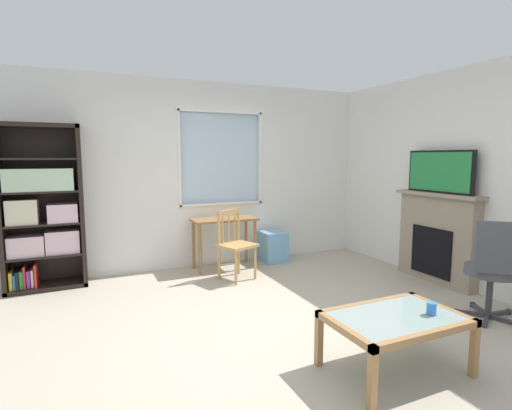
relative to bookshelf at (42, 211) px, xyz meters
name	(u,v)px	position (x,y,z in m)	size (l,w,h in m)	color
ground	(273,326)	(2.04, -2.10, -0.95)	(6.14, 5.69, 0.02)	#B2A893
wall_back_with_window	(199,177)	(2.01, 0.24, 0.36)	(5.14, 0.15, 2.65)	silver
wall_right	(472,179)	(4.67, -2.10, 0.38)	(0.12, 4.89, 2.65)	silver
bookshelf	(42,211)	(0.00, 0.00, 0.00)	(0.90, 0.38, 1.97)	black
desk_under_window	(224,227)	(2.27, -0.11, -0.35)	(0.91, 0.42, 0.72)	olive
wooden_chair	(235,244)	(2.23, -0.63, -0.48)	(0.54, 0.52, 0.90)	tan
plastic_drawer_unit	(273,246)	(3.06, -0.06, -0.71)	(0.35, 0.40, 0.46)	#72ADDB
fireplace	(437,238)	(4.52, -1.80, -0.37)	(0.26, 1.18, 1.14)	gray
tv	(440,172)	(4.50, -1.80, 0.46)	(0.06, 0.94, 0.53)	black
office_chair	(494,266)	(4.00, -2.90, -0.39)	(0.63, 0.61, 1.00)	#4C4C51
coffee_table	(395,323)	(2.50, -3.19, -0.57)	(0.99, 0.65, 0.43)	#8C9E99
sippy_cup	(431,309)	(2.75, -3.29, -0.46)	(0.07, 0.07, 0.09)	#337FD6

